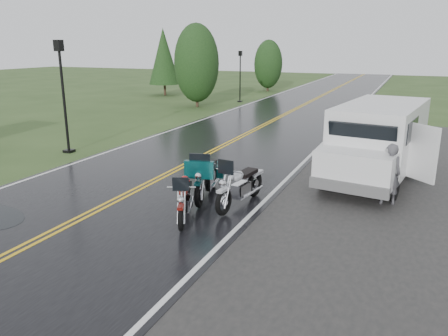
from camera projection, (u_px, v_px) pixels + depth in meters
name	position (u px, v px, depth m)	size (l,w,h in m)	color
ground	(94.00, 213.00, 11.30)	(120.00, 120.00, 0.00)	#2D471E
road	(238.00, 139.00, 20.11)	(8.00, 100.00, 0.04)	black
motorcycle_red	(181.00, 208.00, 9.92)	(0.76, 2.09, 1.24)	#5E0F0A
motorcycle_teal	(199.00, 183.00, 11.33)	(0.88, 2.42, 1.43)	#043435
motorcycle_silver	(224.00, 191.00, 10.79)	(0.86, 2.36, 1.40)	#B3B4BC
van_white	(328.00, 150.00, 12.79)	(2.32, 6.19, 2.43)	silver
person_at_van	(389.00, 175.00, 11.63)	(0.61, 0.40, 1.68)	#4B4A4F
lamp_post_near_left	(64.00, 97.00, 17.05)	(0.38, 0.38, 4.42)	black
lamp_post_far_left	(240.00, 76.00, 32.63)	(0.33, 0.33, 3.80)	black
tree_left_mid	(197.00, 72.00, 29.91)	(3.08, 3.08, 4.81)	#1E3D19
tree_left_far	(268.00, 69.00, 40.37)	(2.59, 2.59, 3.99)	#1E3D19
pine_left_far	(164.00, 63.00, 36.79)	(2.60, 2.60, 5.42)	#1E3D19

